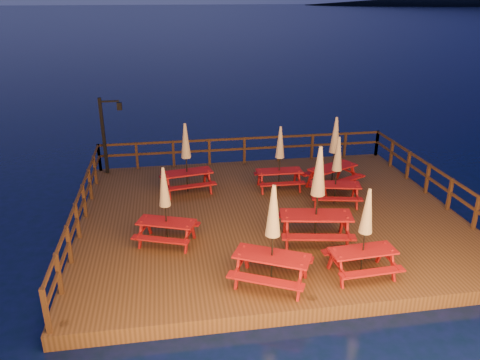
{
  "coord_description": "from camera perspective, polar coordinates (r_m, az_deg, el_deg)",
  "views": [
    {
      "loc": [
        -3.15,
        -13.34,
        7.12
      ],
      "look_at": [
        -0.88,
        0.6,
        1.37
      ],
      "focal_mm": 35.0,
      "sensor_mm": 36.0,
      "label": 1
    }
  ],
  "objects": [
    {
      "name": "lamp_post",
      "position": [
        18.69,
        -15.9,
        6.03
      ],
      "size": [
        0.85,
        0.18,
        3.0
      ],
      "color": "black",
      "rests_on": "deck"
    },
    {
      "name": "picnic_table_7",
      "position": [
        16.68,
        4.86,
        2.81
      ],
      "size": [
        1.66,
        1.38,
        2.34
      ],
      "rotation": [
        0.0,
        0.0,
        -0.02
      ],
      "color": "maroon",
      "rests_on": "deck"
    },
    {
      "name": "picnic_table_4",
      "position": [
        13.11,
        -9.11,
        -3.03
      ],
      "size": [
        1.98,
        1.81,
        2.31
      ],
      "rotation": [
        0.0,
        0.0,
        -0.36
      ],
      "color": "maroon",
      "rests_on": "deck"
    },
    {
      "name": "deck_piles",
      "position": [
        15.59,
        3.55,
        -6.31
      ],
      "size": [
        11.44,
        9.44,
        1.4
      ],
      "color": "#3A2912",
      "rests_on": "ground"
    },
    {
      "name": "railing",
      "position": [
        16.55,
        2.34,
        1.06
      ],
      "size": [
        11.8,
        9.75,
        1.1
      ],
      "color": "#3A2912",
      "rests_on": "deck"
    },
    {
      "name": "picnic_table_2",
      "position": [
        16.43,
        -6.58,
        2.8
      ],
      "size": [
        2.0,
        1.74,
        2.53
      ],
      "rotation": [
        0.0,
        0.0,
        0.18
      ],
      "color": "maroon",
      "rests_on": "deck"
    },
    {
      "name": "picnic_table_3",
      "position": [
        13.1,
        9.44,
        -1.69
      ],
      "size": [
        2.27,
        1.98,
        2.87
      ],
      "rotation": [
        0.0,
        0.0,
        -0.18
      ],
      "color": "maroon",
      "rests_on": "deck"
    },
    {
      "name": "picnic_table_1",
      "position": [
        17.06,
        11.4,
        3.42
      ],
      "size": [
        2.31,
        2.15,
        2.63
      ],
      "rotation": [
        0.0,
        0.0,
        0.44
      ],
      "color": "maroon",
      "rests_on": "deck"
    },
    {
      "name": "deck",
      "position": [
        15.36,
        3.6,
        -4.67
      ],
      "size": [
        12.0,
        10.0,
        0.4
      ],
      "primitive_type": "cube",
      "color": "#442D16",
      "rests_on": "ground"
    },
    {
      "name": "ground",
      "position": [
        15.45,
        3.58,
        -5.33
      ],
      "size": [
        500.0,
        500.0,
        0.0
      ],
      "primitive_type": "plane",
      "color": "black",
      "rests_on": "ground"
    },
    {
      "name": "picnic_table_0",
      "position": [
        15.74,
        11.7,
        1.24
      ],
      "size": [
        1.88,
        1.65,
        2.35
      ],
      "rotation": [
        0.0,
        0.0,
        -0.2
      ],
      "color": "maroon",
      "rests_on": "deck"
    },
    {
      "name": "picnic_table_5",
      "position": [
        11.15,
        4.0,
        -6.62
      ],
      "size": [
        2.32,
        2.17,
        2.62
      ],
      "rotation": [
        0.0,
        0.0,
        -0.47
      ],
      "color": "maroon",
      "rests_on": "deck"
    },
    {
      "name": "picnic_table_6",
      "position": [
        11.91,
        15.01,
        -6.1
      ],
      "size": [
        1.73,
        1.45,
        2.37
      ],
      "rotation": [
        0.0,
        0.0,
        0.06
      ],
      "color": "maroon",
      "rests_on": "deck"
    }
  ]
}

